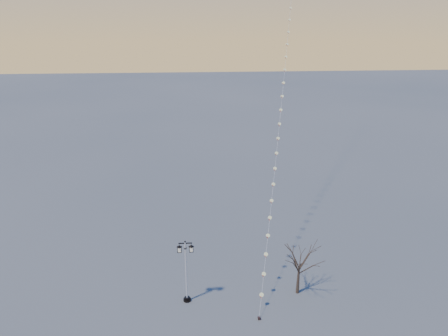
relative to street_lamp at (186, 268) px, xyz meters
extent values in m
plane|color=#585A59|center=(3.46, -2.14, -3.01)|extent=(300.00, 300.00, 0.00)
cylinder|color=black|center=(0.00, 0.00, -2.92)|extent=(0.60, 0.60, 0.17)
cylinder|color=black|center=(0.00, 0.00, -2.76)|extent=(0.43, 0.43, 0.15)
cylinder|color=silver|center=(0.00, 0.00, -0.15)|extent=(0.14, 0.14, 5.07)
cylinder|color=black|center=(0.00, 0.00, 1.79)|extent=(0.22, 0.22, 0.06)
cube|color=black|center=(0.00, 0.00, 2.22)|extent=(1.03, 0.08, 0.06)
sphere|color=black|center=(0.00, 0.00, 2.35)|extent=(0.15, 0.15, 0.15)
pyramid|color=black|center=(-0.45, 0.01, 2.06)|extent=(0.47, 0.47, 0.15)
cube|color=beige|center=(-0.45, 0.01, 1.73)|extent=(0.28, 0.28, 0.37)
cube|color=black|center=(-0.45, 0.01, 1.52)|extent=(0.32, 0.32, 0.04)
pyramid|color=black|center=(0.45, -0.01, 2.06)|extent=(0.47, 0.47, 0.15)
cube|color=beige|center=(0.45, -0.01, 1.73)|extent=(0.28, 0.28, 0.37)
cube|color=black|center=(0.45, -0.01, 1.52)|extent=(0.32, 0.32, 0.04)
cone|color=#382B20|center=(9.03, 0.33, -1.81)|extent=(0.28, 0.28, 2.41)
cylinder|color=black|center=(5.39, -2.62, -2.90)|extent=(0.22, 0.22, 0.22)
cylinder|color=black|center=(5.39, -2.62, -2.87)|extent=(0.03, 0.03, 0.27)
cone|color=#D94327|center=(11.62, 20.17, 16.76)|extent=(0.09, 0.09, 0.31)
cylinder|color=white|center=(5.39, -2.62, -2.35)|extent=(0.02, 0.02, 0.88)
camera|label=1|loc=(0.77, -27.59, 18.27)|focal=33.19mm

